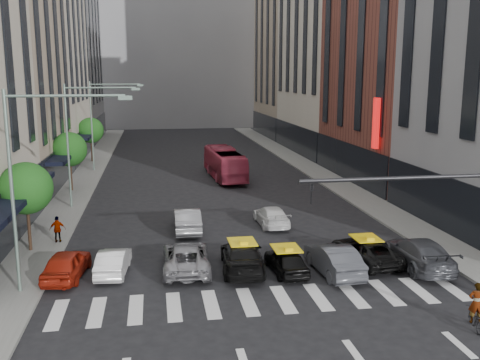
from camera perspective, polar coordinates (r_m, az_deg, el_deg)
name	(u,v)px	position (r m, az deg, el deg)	size (l,w,h in m)	color
ground	(278,315)	(22.77, 4.04, -14.16)	(160.00, 160.00, 0.00)	black
sidewalk_left	(82,182)	(51.38, -16.53, -0.20)	(3.00, 96.00, 0.15)	slate
sidewalk_right	(322,175)	(53.50, 8.69, 0.57)	(3.00, 96.00, 0.15)	slate
building_left_b	(2,47)	(49.60, -24.07, 12.79)	(8.00, 16.00, 24.00)	tan
building_left_c	(40,1)	(67.65, -20.51, 17.44)	(8.00, 20.00, 36.00)	beige
building_left_d	(68,40)	(86.06, -17.91, 14.07)	(8.00, 18.00, 30.00)	gray
building_right_b	(394,39)	(51.96, 16.14, 14.28)	(8.00, 18.00, 26.00)	brown
building_right_d	(289,48)	(87.90, 5.30, 13.81)	(8.00, 18.00, 28.00)	tan
building_far	(176,31)	(105.47, -6.84, 15.49)	(30.00, 10.00, 36.00)	gray
tree_near	(26,188)	(31.41, -21.86, -0.84)	(2.88, 2.88, 4.95)	black
tree_mid	(70,149)	(46.94, -17.72, 3.13)	(2.88, 2.88, 4.95)	black
tree_far	(91,130)	(62.71, -15.64, 5.12)	(2.88, 2.88, 4.95)	black
streetlamp_near	(33,165)	(24.88, -21.22, 1.54)	(5.38, 0.25, 9.00)	gray
streetlamp_mid	(80,129)	(40.54, -16.65, 5.23)	(5.38, 0.25, 9.00)	gray
streetlamp_far	(101,114)	(56.40, -14.63, 6.85)	(5.38, 0.25, 9.00)	gray
traffic_signal	(472,208)	(23.38, 23.50, -2.78)	(10.10, 0.20, 6.00)	black
liberty_sign	(376,123)	(43.82, 14.31, 5.88)	(0.30, 0.70, 4.00)	red
car_red	(67,264)	(27.58, -18.02, -8.52)	(1.67, 4.15, 1.41)	#9E1E0E
car_white_front	(113,261)	(27.56, -13.37, -8.45)	(1.34, 3.84, 1.26)	silver
car_silver	(186,257)	(27.37, -5.79, -8.19)	(2.31, 5.01, 1.39)	gray
taxi_left	(242,256)	(27.21, 0.23, -8.14)	(2.08, 5.12, 1.48)	black
taxi_center	(286,261)	(27.01, 4.93, -8.59)	(1.50, 3.72, 1.27)	black
car_grey_mid	(333,259)	(27.21, 9.94, -8.29)	(1.59, 4.57, 1.51)	#414349
taxi_right	(365,251)	(29.03, 13.23, -7.35)	(2.23, 4.83, 1.34)	black
car_grey_curb	(419,253)	(29.10, 18.52, -7.39)	(2.16, 5.31, 1.54)	#44464C
car_row2_left	(187,219)	(34.07, -5.67, -4.20)	(1.61, 4.60, 1.52)	#95969A
car_row2_right	(271,216)	(35.26, 3.37, -3.85)	(1.78, 4.38, 1.27)	white
bus	(225,163)	(51.24, -1.66, 1.78)	(2.41, 10.31, 2.87)	#C23954
motorcycle	(475,319)	(23.32, 23.77, -13.42)	(0.53, 1.52, 0.80)	black
rider	(478,289)	(22.86, 24.01, -10.62)	(0.60, 0.39, 1.65)	gray
pedestrian_far	(58,229)	(32.93, -18.87, -4.99)	(0.91, 0.38, 1.55)	gray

